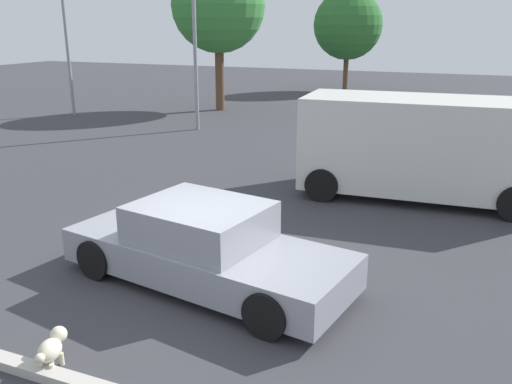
{
  "coord_description": "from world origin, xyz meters",
  "views": [
    {
      "loc": [
        3.51,
        -6.76,
        3.87
      ],
      "look_at": [
        -0.09,
        1.98,
        0.9
      ],
      "focal_mm": 37.79,
      "sensor_mm": 36.0,
      "label": 1
    }
  ],
  "objects": [
    {
      "name": "tree_back_left",
      "position": [
        -7.66,
        15.93,
        4.64
      ],
      "size": [
        4.18,
        4.18,
        6.75
      ],
      "color": "brown",
      "rests_on": "ground_plane"
    },
    {
      "name": "van_white",
      "position": [
        2.39,
        5.69,
        1.24
      ],
      "size": [
        5.32,
        2.49,
        2.29
      ],
      "rotation": [
        0.0,
        0.0,
        3.19
      ],
      "color": "silver",
      "rests_on": "ground_plane"
    },
    {
      "name": "ground_plane",
      "position": [
        0.0,
        0.0,
        0.0
      ],
      "size": [
        80.0,
        80.0,
        0.0
      ],
      "primitive_type": "plane",
      "color": "#38383D"
    },
    {
      "name": "light_post_mid",
      "position": [
        -13.05,
        12.19,
        4.06
      ],
      "size": [
        0.44,
        0.44,
        5.92
      ],
      "color": "gray",
      "rests_on": "ground_plane"
    },
    {
      "name": "pedestrian",
      "position": [
        1.57,
        8.39,
        0.99
      ],
      "size": [
        0.42,
        0.49,
        1.66
      ],
      "rotation": [
        0.0,
        0.0,
        2.57
      ],
      "color": "navy",
      "rests_on": "ground_plane"
    },
    {
      "name": "light_post_far",
      "position": [
        -6.3,
        11.18,
        4.65
      ],
      "size": [
        0.44,
        0.44,
        6.93
      ],
      "color": "gray",
      "rests_on": "ground_plane"
    },
    {
      "name": "dog",
      "position": [
        -0.75,
        -2.65,
        0.27
      ],
      "size": [
        0.32,
        0.59,
        0.43
      ],
      "rotation": [
        0.0,
        0.0,
        1.82
      ],
      "color": "beige",
      "rests_on": "ground_plane"
    },
    {
      "name": "sedan_foreground",
      "position": [
        -0.12,
        -0.01,
        0.58
      ],
      "size": [
        4.79,
        2.49,
        1.27
      ],
      "rotation": [
        0.0,
        0.0,
        -0.18
      ],
      "color": "gray",
      "rests_on": "ground_plane"
    },
    {
      "name": "tree_back_center",
      "position": [
        -3.99,
        25.36,
        3.79
      ],
      "size": [
        3.96,
        3.96,
        5.78
      ],
      "color": "brown",
      "rests_on": "ground_plane"
    }
  ]
}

